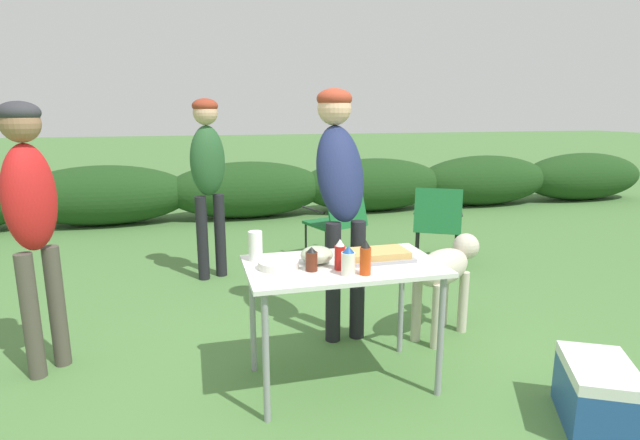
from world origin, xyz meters
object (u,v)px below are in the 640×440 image
object	(u,v)px
mayo_bottle	(348,261)
standing_person_in_dark_puffer	(208,167)
dog	(446,270)
food_tray	(377,255)
bbq_sauce_bottle	(311,259)
paper_cup_stack	(255,246)
camp_chair_green_behind_table	(438,222)
camp_chair_near_hedge	(337,218)
standing_person_in_olive_jacket	(340,179)
plate_stack	(278,264)
ketchup_bottle	(340,255)
hot_sauce_bottle	(365,258)
mixing_bowl	(317,255)
cooler_box	(597,395)
folding_table	(343,277)
standing_person_in_red_jacket	(31,206)

from	to	relation	value
mayo_bottle	standing_person_in_dark_puffer	size ratio (longest dim) A/B	0.09
dog	standing_person_in_dark_puffer	bearing A→B (deg)	-169.02
food_tray	bbq_sauce_bottle	xyz separation A→B (m)	(-0.42, -0.10, 0.04)
paper_cup_stack	camp_chair_green_behind_table	bearing A→B (deg)	39.96
bbq_sauce_bottle	camp_chair_near_hedge	distance (m)	2.64
mayo_bottle	standing_person_in_olive_jacket	size ratio (longest dim) A/B	0.09
standing_person_in_olive_jacket	standing_person_in_dark_puffer	distance (m)	1.69
standing_person_in_olive_jacket	dog	world-z (taller)	standing_person_in_olive_jacket
bbq_sauce_bottle	standing_person_in_olive_jacket	xyz separation A→B (m)	(0.39, 0.76, 0.32)
mayo_bottle	camp_chair_near_hedge	world-z (taller)	mayo_bottle
camp_chair_near_hedge	plate_stack	bearing A→B (deg)	-132.31
plate_stack	ketchup_bottle	xyz separation A→B (m)	(0.32, -0.11, 0.06)
mayo_bottle	hot_sauce_bottle	distance (m)	0.09
paper_cup_stack	mayo_bottle	size ratio (longest dim) A/B	1.10
food_tray	mayo_bottle	xyz separation A→B (m)	(-0.25, -0.22, 0.05)
mixing_bowl	bbq_sauce_bottle	bearing A→B (deg)	-116.12
hot_sauce_bottle	cooler_box	bearing A→B (deg)	-25.43
cooler_box	folding_table	bearing A→B (deg)	-94.53
mixing_bowl	camp_chair_green_behind_table	distance (m)	2.61
folding_table	standing_person_in_olive_jacket	size ratio (longest dim) A/B	0.63
mayo_bottle	camp_chair_green_behind_table	xyz separation A→B (m)	(1.65, 2.13, -0.35)
bbq_sauce_bottle	ketchup_bottle	size ratio (longest dim) A/B	0.78
plate_stack	paper_cup_stack	size ratio (longest dim) A/B	1.29
paper_cup_stack	mayo_bottle	bearing A→B (deg)	-40.90
standing_person_in_dark_puffer	standing_person_in_olive_jacket	bearing A→B (deg)	-82.26
bbq_sauce_bottle	food_tray	bearing A→B (deg)	13.80
mayo_bottle	dog	size ratio (longest dim) A/B	0.20
ketchup_bottle	hot_sauce_bottle	xyz separation A→B (m)	(0.10, -0.12, 0.01)
bbq_sauce_bottle	standing_person_in_olive_jacket	size ratio (longest dim) A/B	0.08
plate_stack	standing_person_in_dark_puffer	size ratio (longest dim) A/B	0.13
hot_sauce_bottle	standing_person_in_red_jacket	distance (m)	1.96
hot_sauce_bottle	paper_cup_stack	bearing A→B (deg)	143.09
food_tray	bbq_sauce_bottle	bearing A→B (deg)	-166.20
plate_stack	hot_sauce_bottle	xyz separation A→B (m)	(0.43, -0.22, 0.07)
dog	camp_chair_green_behind_table	size ratio (longest dim) A/B	0.95
ketchup_bottle	hot_sauce_bottle	size ratio (longest dim) A/B	0.90
standing_person_in_dark_puffer	mixing_bowl	bearing A→B (deg)	-98.39
plate_stack	camp_chair_near_hedge	world-z (taller)	camp_chair_near_hedge
camp_chair_green_behind_table	paper_cup_stack	bearing A→B (deg)	-111.26
ketchup_bottle	camp_chair_green_behind_table	distance (m)	2.65
paper_cup_stack	bbq_sauce_bottle	distance (m)	0.38
bbq_sauce_bottle	standing_person_in_red_jacket	bearing A→B (deg)	156.22
bbq_sauce_bottle	standing_person_in_red_jacket	xyz separation A→B (m)	(-1.52, 0.67, 0.25)
folding_table	paper_cup_stack	size ratio (longest dim) A/B	6.35
paper_cup_stack	dog	world-z (taller)	paper_cup_stack
hot_sauce_bottle	mayo_bottle	bearing A→B (deg)	169.46
hot_sauce_bottle	dog	world-z (taller)	hot_sauce_bottle
standing_person_in_red_jacket	cooler_box	bearing A→B (deg)	-74.60
plate_stack	folding_table	bearing A→B (deg)	-2.17
paper_cup_stack	bbq_sauce_bottle	bearing A→B (deg)	-44.42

